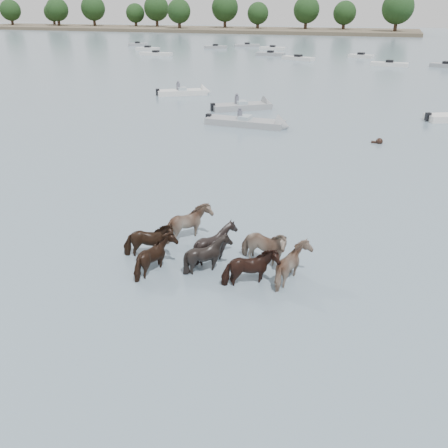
% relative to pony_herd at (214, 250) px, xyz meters
% --- Properties ---
extents(ground, '(400.00, 400.00, 0.00)m').
position_rel_pony_herd_xyz_m(ground, '(1.66, -0.52, -0.51)').
color(ground, slate).
rests_on(ground, ground).
extents(shoreline, '(160.00, 30.00, 1.00)m').
position_rel_pony_herd_xyz_m(shoreline, '(-68.34, 149.48, -0.01)').
color(shoreline, '#4C4233').
rests_on(shoreline, ground).
extents(pony_herd, '(6.88, 4.32, 1.59)m').
position_rel_pony_herd_xyz_m(pony_herd, '(0.00, 0.00, 0.00)').
color(pony_herd, black).
rests_on(pony_herd, ground).
extents(swimming_pony, '(0.72, 0.44, 0.44)m').
position_rel_pony_herd_xyz_m(swimming_pony, '(4.68, 18.02, -0.41)').
color(swimming_pony, black).
rests_on(swimming_pony, ground).
extents(motorboat_a, '(5.36, 4.40, 1.92)m').
position_rel_pony_herd_xyz_m(motorboat_a, '(-6.14, 25.98, -0.29)').
color(motorboat_a, gray).
rests_on(motorboat_a, ground).
extents(motorboat_b, '(6.43, 1.85, 1.92)m').
position_rel_pony_herd_xyz_m(motorboat_b, '(-3.97, 19.90, -0.29)').
color(motorboat_b, gray).
rests_on(motorboat_b, ground).
extents(motorboat_f, '(5.33, 4.00, 1.92)m').
position_rel_pony_herd_xyz_m(motorboat_f, '(-13.70, 30.95, -0.28)').
color(motorboat_f, silver).
rests_on(motorboat_f, ground).
extents(distant_flotilla, '(105.14, 29.54, 0.93)m').
position_rel_pony_herd_xyz_m(distant_flotilla, '(2.52, 75.16, -0.25)').
color(distant_flotilla, gray).
rests_on(distant_flotilla, ground).
extents(treeline, '(149.03, 20.03, 11.80)m').
position_rel_pony_herd_xyz_m(treeline, '(-65.44, 150.56, 6.02)').
color(treeline, '#382619').
rests_on(treeline, ground).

